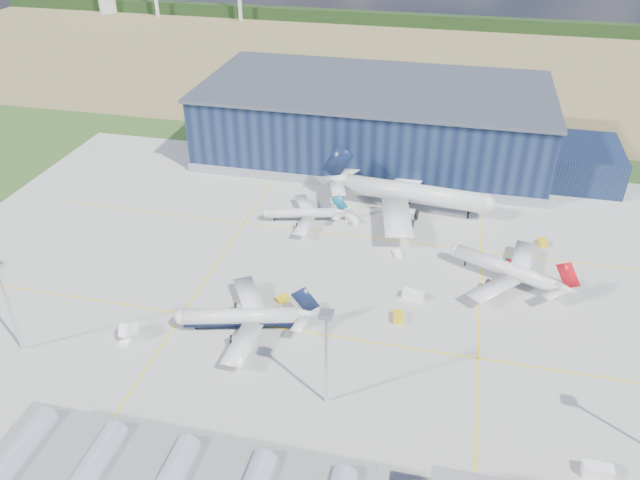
% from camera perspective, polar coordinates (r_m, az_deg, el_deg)
% --- Properties ---
extents(ground, '(600.00, 600.00, 0.00)m').
position_cam_1_polar(ground, '(154.52, -0.65, -6.07)').
color(ground, '#2D4A1C').
rests_on(ground, ground).
extents(apron, '(220.00, 160.00, 0.08)m').
position_cam_1_polar(apron, '(162.30, 0.18, -3.95)').
color(apron, '#A2A29D').
rests_on(apron, ground).
extents(farmland, '(600.00, 220.00, 0.01)m').
position_cam_1_polar(farmland, '(352.70, 8.14, 15.88)').
color(farmland, olive).
rests_on(farmland, ground).
extents(treeline, '(600.00, 8.00, 8.00)m').
position_cam_1_polar(treeline, '(429.20, 9.39, 19.17)').
color(treeline, black).
rests_on(treeline, ground).
extents(hangar, '(145.00, 62.00, 26.10)m').
position_cam_1_polar(hangar, '(230.44, 5.68, 10.46)').
color(hangar, '#101A37').
rests_on(hangar, ground).
extents(light_mast_west, '(2.60, 2.60, 23.00)m').
position_cam_1_polar(light_mast_west, '(148.66, -26.87, -4.42)').
color(light_mast_west, silver).
rests_on(light_mast_west, ground).
extents(light_mast_center, '(2.60, 2.60, 23.00)m').
position_cam_1_polar(light_mast_center, '(120.40, 0.58, -9.46)').
color(light_mast_center, silver).
rests_on(light_mast_center, ground).
extents(airliner_navy, '(41.80, 41.26, 11.22)m').
position_cam_1_polar(airliner_navy, '(145.57, -7.31, -6.31)').
color(airliner_navy, silver).
rests_on(airliner_navy, ground).
extents(airliner_red, '(46.30, 45.92, 11.47)m').
position_cam_1_polar(airliner_red, '(167.13, 16.67, -1.93)').
color(airliner_red, silver).
rests_on(airliner_red, ground).
extents(airliner_widebody, '(60.34, 59.25, 18.12)m').
position_cam_1_polar(airliner_widebody, '(193.47, 8.57, 5.10)').
color(airliner_widebody, silver).
rests_on(airliner_widebody, ground).
extents(airliner_regional, '(31.81, 31.40, 8.58)m').
position_cam_1_polar(airliner_regional, '(187.38, -1.73, 2.88)').
color(airliner_regional, silver).
rests_on(airliner_regional, ground).
extents(gse_tug_a, '(3.04, 4.32, 1.66)m').
position_cam_1_polar(gse_tug_a, '(150.98, 7.17, -7.01)').
color(gse_tug_a, gold).
rests_on(gse_tug_a, ground).
extents(gse_tug_b, '(3.52, 3.62, 1.32)m').
position_cam_1_polar(gse_tug_b, '(156.12, -3.41, -5.37)').
color(gse_tug_b, gold).
rests_on(gse_tug_b, ground).
extents(gse_van_a, '(5.49, 3.39, 2.23)m').
position_cam_1_polar(gse_van_a, '(157.98, 8.51, -5.00)').
color(gse_van_a, white).
rests_on(gse_van_a, ground).
extents(gse_cart_a, '(2.85, 3.36, 1.23)m').
position_cam_1_polar(gse_cart_a, '(174.18, 7.08, -1.23)').
color(gse_cart_a, white).
rests_on(gse_cart_a, ground).
extents(gse_van_b, '(4.52, 4.28, 1.96)m').
position_cam_1_polar(gse_van_b, '(188.34, 2.93, 1.86)').
color(gse_van_b, white).
rests_on(gse_van_b, ground).
extents(gse_tug_c, '(2.79, 3.86, 1.54)m').
position_cam_1_polar(gse_tug_c, '(188.36, 19.70, -0.23)').
color(gse_tug_c, gold).
rests_on(gse_tug_c, ground).
extents(gse_van_c, '(5.21, 2.59, 2.47)m').
position_cam_1_polar(gse_van_c, '(128.45, 24.05, -18.72)').
color(gse_van_c, white).
rests_on(gse_van_c, ground).
extents(airstair, '(2.32, 5.22, 3.27)m').
position_cam_1_polar(airstair, '(150.89, -17.02, -8.03)').
color(airstair, white).
rests_on(airstair, ground).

